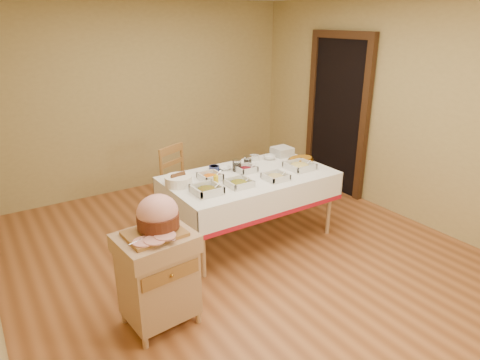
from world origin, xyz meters
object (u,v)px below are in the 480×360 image
Objects in this scene: dining_table at (249,189)px; ham_on_board at (157,217)px; dining_chair at (182,185)px; preserve_jar_right at (248,162)px; butcher_cart at (158,274)px; preserve_jar_left at (237,166)px; brass_platter at (301,160)px; plate_stack at (282,151)px; bread_basket at (178,181)px; mustard_bottle at (216,181)px.

ham_on_board is (-1.39, -0.78, 0.34)m from dining_table.
ham_on_board is (-0.92, -1.51, 0.44)m from dining_chair.
butcher_cart is at bearing -146.15° from preserve_jar_right.
brass_platter is (0.82, -0.13, -0.04)m from preserve_jar_left.
ham_on_board reaches higher than butcher_cart.
brass_platter is (0.78, 0.05, 0.18)m from dining_table.
ham_on_board is at bearing -152.04° from plate_stack.
ham_on_board reaches higher than dining_table.
dining_chair is 2.10× the size of ham_on_board.
preserve_jar_right is at bearing -38.60° from dining_chair.
dining_chair is 4.38× the size of plate_stack.
plate_stack reaches higher than butcher_cart.
preserve_jar_left reaches higher than butcher_cart.
butcher_cart is 6.73× the size of preserve_jar_right.
ham_on_board is 1.66× the size of bread_basket.
preserve_jar_right is at bearing 163.05° from brass_platter.
dining_chair is at bearing 62.04° from bread_basket.
dining_chair is at bearing 122.44° from dining_table.
ham_on_board is 1.11m from bread_basket.
preserve_jar_right is 0.93m from bread_basket.
preserve_jar_right is at bearing 33.85° from butcher_cart.
bread_basket is (-0.73, -0.04, -0.01)m from preserve_jar_left.
preserve_jar_right is at bearing -170.25° from plate_stack.
ham_on_board is at bearing -150.80° from dining_table.
plate_stack is (2.16, 1.16, 0.35)m from butcher_cart.
preserve_jar_left is at bearing 3.28° from bread_basket.
preserve_jar_left is at bearing 35.54° from ham_on_board.
bread_basket is 1.26× the size of plate_stack.
brass_platter is at bearing 21.38° from butcher_cart.
plate_stack is (1.51, 0.20, 0.00)m from bread_basket.
butcher_cart is 3.69× the size of plate_stack.
dining_table is 13.75× the size of preserve_jar_left.
dining_table is at bearing -10.30° from bread_basket.
ham_on_board reaches higher than mustard_bottle.
mustard_bottle is at bearing 36.22° from ham_on_board.
mustard_bottle is at bearing -41.88° from bread_basket.
ham_on_board is 3.81× the size of preserve_jar_right.
brass_platter is at bearing -16.95° from preserve_jar_right.
butcher_cart is 2.40m from brass_platter.
mustard_bottle is (0.95, 0.69, 0.37)m from butcher_cart.
ham_on_board is 2.40m from plate_stack.
dining_table is 1.63m from ham_on_board.
dining_chair is at bearing 57.90° from butcher_cart.
dining_chair is 0.76m from preserve_jar_left.
preserve_jar_left is 1.10× the size of preserve_jar_right.
mustard_bottle is at bearing -159.10° from plate_stack.
dining_chair is at bearing 151.33° from brass_platter.
mustard_bottle is (0.90, 0.66, -0.11)m from ham_on_board.
preserve_jar_left is (1.39, 1.00, 0.36)m from butcher_cart.
plate_stack is 0.30m from brass_platter.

